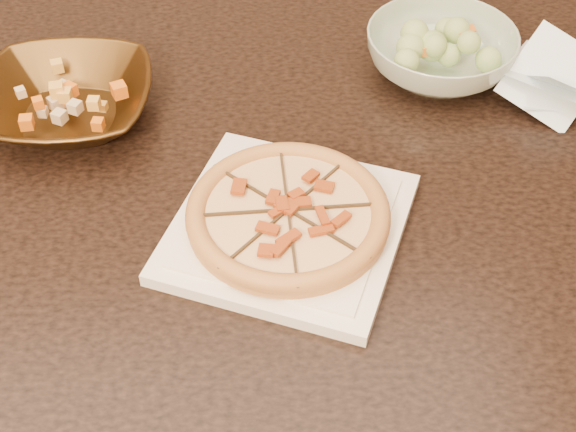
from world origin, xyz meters
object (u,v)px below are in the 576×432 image
dining_table (212,221)px  salad_bowl (440,53)px  pizza (288,214)px  bronze_bowl (67,102)px  plate (288,227)px

dining_table → salad_bowl: salad_bowl is taller
salad_bowl → dining_table: bearing=-151.6°
pizza → salad_bowl: bearing=50.3°
dining_table → pizza: (0.10, -0.12, 0.13)m
dining_table → pizza: bearing=-51.2°
dining_table → bronze_bowl: size_ratio=6.30×
dining_table → bronze_bowl: (-0.19, 0.13, 0.13)m
pizza → plate: bearing=-8.5°
pizza → bronze_bowl: bearing=138.8°
dining_table → pizza: pizza is taller
dining_table → plate: plate is taller
bronze_bowl → salad_bowl: size_ratio=1.08×
dining_table → plate: bearing=-51.2°
pizza → dining_table: bearing=128.8°
plate → pizza: bearing=171.5°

